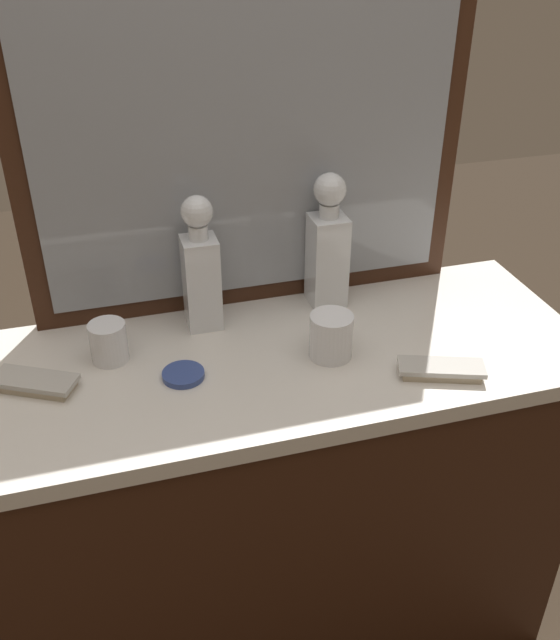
# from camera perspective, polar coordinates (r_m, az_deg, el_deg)

# --- Properties ---
(ground_plane) EXTENTS (6.00, 6.00, 0.00)m
(ground_plane) POSITION_cam_1_polar(r_m,az_deg,el_deg) (2.01, -0.00, -22.74)
(ground_plane) COLOR #2D2319
(dresser) EXTENTS (1.25, 0.50, 0.83)m
(dresser) POSITION_cam_1_polar(r_m,az_deg,el_deg) (1.68, -0.00, -14.48)
(dresser) COLOR #381E11
(dresser) RESTS_ON ground_plane
(dresser_mirror) EXTENTS (0.93, 0.03, 0.73)m
(dresser_mirror) POSITION_cam_1_polar(r_m,az_deg,el_deg) (1.45, -2.59, 14.30)
(dresser_mirror) COLOR #381E11
(dresser_mirror) RESTS_ON dresser
(crystal_decanter_left) EXTENTS (0.08, 0.08, 0.30)m
(crystal_decanter_left) POSITION_cam_1_polar(r_m,az_deg,el_deg) (1.53, 3.83, 5.44)
(crystal_decanter_left) COLOR white
(crystal_decanter_left) RESTS_ON dresser
(crystal_decanter_center) EXTENTS (0.07, 0.07, 0.29)m
(crystal_decanter_center) POSITION_cam_1_polar(r_m,az_deg,el_deg) (1.46, -6.36, 3.55)
(crystal_decanter_center) COLOR white
(crystal_decanter_center) RESTS_ON dresser
(crystal_tumbler_far_right) EXTENTS (0.07, 0.07, 0.08)m
(crystal_tumbler_far_right) POSITION_cam_1_polar(r_m,az_deg,el_deg) (1.42, -13.60, -1.87)
(crystal_tumbler_far_right) COLOR white
(crystal_tumbler_far_right) RESTS_ON dresser
(crystal_tumbler_far_left) EXTENTS (0.09, 0.09, 0.09)m
(crystal_tumbler_far_left) POSITION_cam_1_polar(r_m,az_deg,el_deg) (1.39, 4.12, -1.43)
(crystal_tumbler_far_left) COLOR white
(crystal_tumbler_far_left) RESTS_ON dresser
(silver_brush_front) EXTENTS (0.17, 0.13, 0.02)m
(silver_brush_front) POSITION_cam_1_polar(r_m,az_deg,el_deg) (1.39, -19.11, -4.79)
(silver_brush_front) COLOR #B7A88C
(silver_brush_front) RESTS_ON dresser
(silver_brush_center) EXTENTS (0.17, 0.11, 0.02)m
(silver_brush_center) POSITION_cam_1_polar(r_m,az_deg,el_deg) (1.38, 12.82, -3.91)
(silver_brush_center) COLOR #B7A88C
(silver_brush_center) RESTS_ON dresser
(porcelain_dish) EXTENTS (0.08, 0.08, 0.01)m
(porcelain_dish) POSITION_cam_1_polar(r_m,az_deg,el_deg) (1.36, -7.78, -4.37)
(porcelain_dish) COLOR #33478C
(porcelain_dish) RESTS_ON dresser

